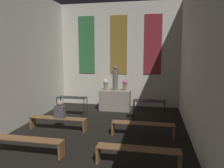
% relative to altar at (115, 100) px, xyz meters
% --- Properties ---
extents(wall_back, '(6.47, 0.16, 5.36)m').
position_rel_altar_xyz_m(wall_back, '(0.00, 1.03, 2.21)').
color(wall_back, silver).
rests_on(wall_back, ground_plane).
extents(wall_left, '(0.12, 10.10, 5.36)m').
position_rel_altar_xyz_m(wall_left, '(-3.17, -3.96, 2.18)').
color(wall_left, silver).
rests_on(wall_left, ground_plane).
extents(wall_right, '(0.12, 10.10, 5.36)m').
position_rel_altar_xyz_m(wall_right, '(3.17, -3.96, 2.18)').
color(wall_right, silver).
rests_on(wall_right, ground_plane).
extents(altar, '(1.49, 0.74, 1.00)m').
position_rel_altar_xyz_m(altar, '(0.00, 0.00, 0.00)').
color(altar, gray).
rests_on(altar, ground_plane).
extents(statue, '(0.26, 0.26, 1.20)m').
position_rel_altar_xyz_m(statue, '(0.00, 0.00, 1.06)').
color(statue, slate).
rests_on(statue, altar).
extents(flower_vase_left, '(0.26, 0.26, 0.54)m').
position_rel_altar_xyz_m(flower_vase_left, '(-0.48, 0.00, 0.81)').
color(flower_vase_left, '#937A5B').
rests_on(flower_vase_left, altar).
extents(flower_vase_right, '(0.26, 0.26, 0.54)m').
position_rel_altar_xyz_m(flower_vase_right, '(0.48, 0.00, 0.81)').
color(flower_vase_right, '#937A5B').
rests_on(flower_vase_right, altar).
extents(candle_rack_left, '(1.32, 0.47, 1.07)m').
position_rel_altar_xyz_m(candle_rack_left, '(-1.70, -1.43, 0.25)').
color(candle_rack_left, black).
rests_on(candle_rack_left, ground_plane).
extents(candle_rack_right, '(1.32, 0.47, 1.07)m').
position_rel_altar_xyz_m(candle_rack_right, '(1.69, -1.43, 0.25)').
color(candle_rack_right, black).
rests_on(candle_rack_right, ground_plane).
extents(pew_second_left, '(2.12, 0.36, 0.46)m').
position_rel_altar_xyz_m(pew_second_left, '(-1.55, -5.17, -0.16)').
color(pew_second_left, brown).
rests_on(pew_second_left, ground_plane).
extents(pew_second_right, '(2.12, 0.36, 0.46)m').
position_rel_altar_xyz_m(pew_second_right, '(1.55, -5.17, -0.16)').
color(pew_second_right, brown).
rests_on(pew_second_right, ground_plane).
extents(pew_back_left, '(2.12, 0.36, 0.46)m').
position_rel_altar_xyz_m(pew_back_left, '(-1.55, -3.17, -0.16)').
color(pew_back_left, brown).
rests_on(pew_back_left, ground_plane).
extents(pew_back_right, '(2.12, 0.36, 0.46)m').
position_rel_altar_xyz_m(pew_back_right, '(1.55, -3.17, -0.16)').
color(pew_back_right, brown).
rests_on(pew_back_right, ground_plane).
extents(person_seated, '(0.36, 0.24, 0.65)m').
position_rel_altar_xyz_m(person_seated, '(-1.46, -3.17, 0.24)').
color(person_seated, '#564C56').
rests_on(person_seated, pew_back_left).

